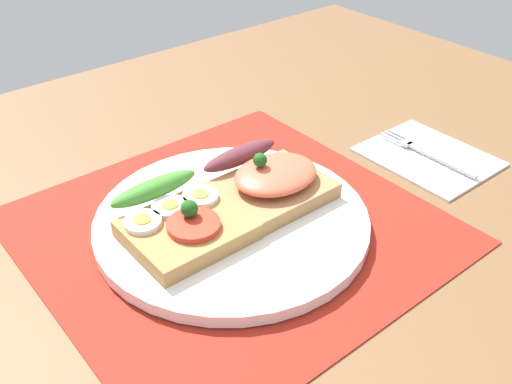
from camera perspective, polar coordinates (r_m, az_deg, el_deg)
ground_plane at (r=58.37cm, az=-2.29°, el=-4.80°), size 120.00×90.00×3.20cm
placemat at (r=57.29cm, az=-2.33°, el=-3.44°), size 36.49×35.73×0.30cm
plate at (r=56.82cm, az=-2.35°, el=-2.84°), size 26.37×26.37×1.22cm
sandwich_egg_tomato at (r=54.38cm, az=-7.49°, el=-2.59°), size 10.46×10.54×3.83cm
sandwich_salmon at (r=58.75cm, az=1.12°, el=1.32°), size 10.73×10.29×4.90cm
napkin at (r=71.06cm, az=16.33°, el=3.39°), size 11.49×13.94×0.60cm
fork at (r=70.87cm, az=16.03°, el=3.79°), size 1.62×12.97×0.32cm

